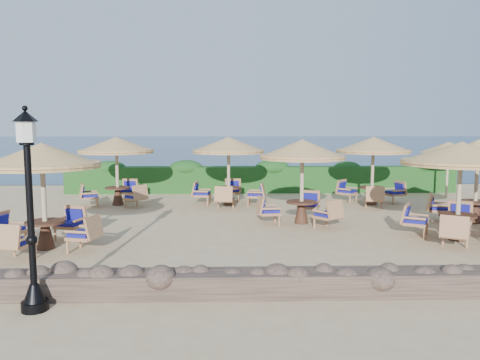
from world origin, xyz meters
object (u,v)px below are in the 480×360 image
extra_parasol (449,147)px  cafe_set_6 (477,168)px  lamp_post (31,219)px  cafe_set_3 (117,156)px  cafe_set_4 (229,158)px  cafe_set_0 (43,176)px  cafe_set_5 (373,156)px  cafe_set_2 (460,170)px  cafe_set_1 (302,164)px

extra_parasol → cafe_set_6: cafe_set_6 is taller
lamp_post → cafe_set_3: lamp_post is taller
cafe_set_4 → cafe_set_6: bearing=-25.3°
cafe_set_0 → cafe_set_6: same height
cafe_set_3 → cafe_set_6: same height
cafe_set_0 → cafe_set_5: 12.05m
lamp_post → cafe_set_0: lamp_post is taller
cafe_set_0 → cafe_set_6: bearing=12.8°
cafe_set_2 → cafe_set_3: bearing=150.4°
extra_parasol → cafe_set_6: size_ratio=0.89×
cafe_set_5 → extra_parasol: bearing=23.5°
cafe_set_2 → cafe_set_6: same height
cafe_set_4 → cafe_set_1: bearing=-57.2°
lamp_post → extra_parasol: lamp_post is taller
extra_parasol → cafe_set_1: (-7.04, -5.08, -0.29)m
cafe_set_2 → cafe_set_4: 8.51m
cafe_set_1 → cafe_set_6: bearing=-1.2°
cafe_set_2 → cafe_set_1: bearing=148.8°
cafe_set_5 → cafe_set_6: (2.19, -3.58, -0.18)m
cafe_set_1 → cafe_set_5: bearing=46.2°
cafe_set_3 → cafe_set_5: size_ratio=1.01×
lamp_post → cafe_set_3: 10.60m
cafe_set_0 → cafe_set_1: (6.90, 2.94, 0.05)m
cafe_set_1 → cafe_set_3: 7.55m
cafe_set_0 → cafe_set_2: (10.74, 0.61, 0.06)m
cafe_set_5 → cafe_set_0: bearing=-147.9°
cafe_set_2 → cafe_set_5: bearing=95.2°
lamp_post → cafe_set_2: lamp_post is taller
cafe_set_0 → cafe_set_4: (4.60, 6.51, -0.01)m
extra_parasol → cafe_set_6: (-1.54, -5.20, -0.42)m
extra_parasol → cafe_set_3: bearing=-173.9°
cafe_set_0 → cafe_set_1: same height
cafe_set_1 → cafe_set_6: 5.51m
cafe_set_0 → cafe_set_2: 10.76m
cafe_set_1 → cafe_set_5: (3.31, 3.46, 0.04)m
lamp_post → cafe_set_6: size_ratio=1.22×
lamp_post → cafe_set_4: 10.99m
extra_parasol → cafe_set_1: size_ratio=0.87×
cafe_set_3 → cafe_set_5: (9.93, -0.16, -0.01)m
cafe_set_3 → cafe_set_6: 12.69m
lamp_post → extra_parasol: size_ratio=1.38×
extra_parasol → cafe_set_5: 4.07m
extra_parasol → cafe_set_2: (-3.20, -7.41, -0.27)m
lamp_post → extra_parasol: 17.41m
extra_parasol → cafe_set_0: bearing=-150.1°
cafe_set_3 → cafe_set_2: bearing=-29.6°
cafe_set_0 → cafe_set_1: 7.50m
extra_parasol → cafe_set_4: cafe_set_4 is taller
cafe_set_0 → cafe_set_4: 7.97m
lamp_post → extra_parasol: (12.60, 12.00, 0.62)m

